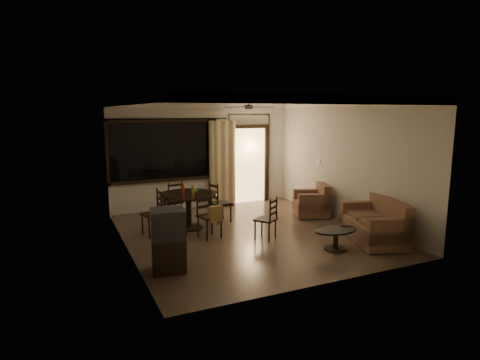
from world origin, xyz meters
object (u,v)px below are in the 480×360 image
dining_chair_east (220,210)px  side_chair (266,227)px  dining_chair_south (210,223)px  tv_cabinet (168,240)px  coffee_table (336,236)px  armchair (313,203)px  dining_chair_west (154,222)px  dining_chair_north (172,209)px  sofa (376,225)px  dining_table (189,201)px

dining_chair_east → side_chair: bearing=-179.2°
dining_chair_south → side_chair: (1.00, -0.56, -0.05)m
tv_cabinet → dining_chair_east: bearing=62.1°
dining_chair_east → side_chair: dining_chair_east is taller
coffee_table → armchair: bearing=65.0°
dining_chair_west → armchair: dining_chair_west is taller
dining_chair_north → armchair: 3.45m
dining_chair_east → tv_cabinet: tv_cabinet is taller
tv_cabinet → sofa: (4.15, -0.23, -0.18)m
dining_table → side_chair: size_ratio=1.45×
dining_table → armchair: size_ratio=1.24×
armchair → side_chair: side_chair is taller
tv_cabinet → coffee_table: 3.14m
dining_chair_north → side_chair: 2.55m
dining_chair_east → dining_chair_north: size_ratio=1.00×
dining_chair_west → sofa: size_ratio=0.54×
sofa → armchair: size_ratio=1.73×
coffee_table → side_chair: side_chair is taller
dining_chair_west → side_chair: (2.00, -1.22, -0.03)m
dining_table → dining_chair_north: 0.85m
dining_chair_west → coffee_table: (2.90, -2.30, -0.03)m
dining_chair_south → tv_cabinet: (-1.21, -1.35, 0.21)m
side_chair → dining_chair_south: bearing=-65.5°
dining_table → dining_chair_north: bearing=102.4°
dining_chair_east → tv_cabinet: 3.01m
dining_chair_west → tv_cabinet: (-0.21, -2.01, 0.23)m
dining_chair_east → sofa: size_ratio=0.54×
dining_chair_north → coffee_table: (2.26, -3.25, -0.03)m
dining_table → sofa: size_ratio=0.72×
dining_chair_south → armchair: (2.94, 0.57, 0.02)m
dining_chair_south → coffee_table: 2.52m
sofa → armchair: 2.15m
coffee_table → side_chair: 1.41m
dining_table → dining_chair_west: dining_table is taller
dining_chair_north → coffee_table: size_ratio=1.08×
dining_chair_south → sofa: (2.95, -1.58, 0.03)m
dining_chair_east → armchair: 2.34m
sofa → side_chair: 2.20m
dining_table → side_chair: bearing=-49.8°
tv_cabinet → sofa: 4.17m
dining_chair_east → armchair: size_ratio=0.94×
tv_cabinet → side_chair: size_ratio=1.19×
dining_table → dining_chair_south: 0.91m
dining_table → sofa: bearing=-37.7°
dining_chair_south → dining_chair_east: bearing=45.7°
dining_chair_east → dining_chair_north: same height
dining_chair_south → armchair: size_ratio=0.94×
dining_table → dining_chair_south: (0.18, -0.84, -0.31)m
tv_cabinet → sofa: size_ratio=0.59×
dining_table → coffee_table: dining_table is taller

